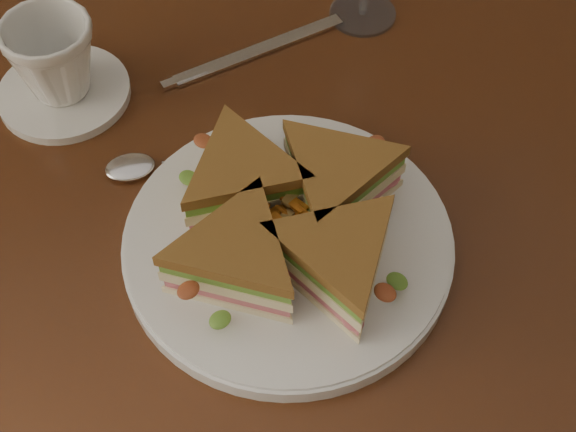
# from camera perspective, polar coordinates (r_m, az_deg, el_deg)

# --- Properties ---
(table) EXTENTS (1.20, 0.80, 0.75)m
(table) POSITION_cam_1_polar(r_m,az_deg,el_deg) (0.83, -0.59, -2.57)
(table) COLOR #34180B
(table) RESTS_ON ground
(plate) EXTENTS (0.29, 0.29, 0.02)m
(plate) POSITION_cam_1_polar(r_m,az_deg,el_deg) (0.71, 0.00, -1.97)
(plate) COLOR white
(plate) RESTS_ON table
(sandwich_wedges) EXTENTS (0.28, 0.28, 0.06)m
(sandwich_wedges) POSITION_cam_1_polar(r_m,az_deg,el_deg) (0.68, 0.00, -0.24)
(sandwich_wedges) COLOR #FCECBA
(sandwich_wedges) RESTS_ON plate
(crisps_mound) EXTENTS (0.09, 0.09, 0.05)m
(crisps_mound) POSITION_cam_1_polar(r_m,az_deg,el_deg) (0.68, 0.00, -0.44)
(crisps_mound) COLOR #BE6318
(crisps_mound) RESTS_ON plate
(spoon) EXTENTS (0.18, 0.05, 0.01)m
(spoon) POSITION_cam_1_polar(r_m,az_deg,el_deg) (0.78, -9.48, 3.50)
(spoon) COLOR silver
(spoon) RESTS_ON table
(knife) EXTENTS (0.21, 0.07, 0.00)m
(knife) POSITION_cam_1_polar(r_m,az_deg,el_deg) (0.88, -2.86, 11.37)
(knife) COLOR silver
(knife) RESTS_ON table
(saucer) EXTENTS (0.13, 0.13, 0.01)m
(saucer) POSITION_cam_1_polar(r_m,az_deg,el_deg) (0.86, -15.62, 8.44)
(saucer) COLOR white
(saucer) RESTS_ON table
(coffee_cup) EXTENTS (0.12, 0.12, 0.08)m
(coffee_cup) POSITION_cam_1_polar(r_m,az_deg,el_deg) (0.83, -16.34, 10.67)
(coffee_cup) COLOR white
(coffee_cup) RESTS_ON saucer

